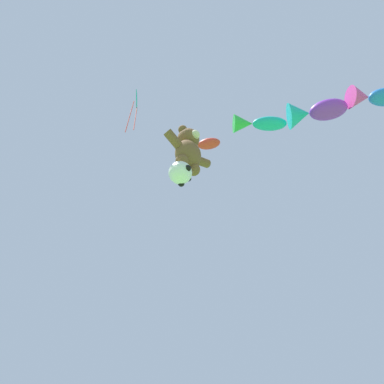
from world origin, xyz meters
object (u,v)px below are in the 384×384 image
Objects in this scene: fish_kite_teal at (256,124)px; fish_kite_violet at (314,112)px; teddy_bear_kite at (188,150)px; fish_kite_crimson at (200,145)px; soccer_ball_kite at (181,173)px; diamond_kite at (136,104)px; fish_kite_cobalt at (373,97)px.

fish_kite_violet reaches higher than fish_kite_teal.
teddy_bear_kite is 1.00× the size of fish_kite_teal.
fish_kite_violet is at bearing -62.86° from fish_kite_crimson.
fish_kite_crimson reaches higher than soccer_ball_kite.
fish_kite_crimson is at bearing 29.53° from teddy_bear_kite.
diamond_kite is (-5.91, 4.94, -0.53)m from fish_kite_violet.
teddy_bear_kite is 4.24m from fish_kite_teal.
teddy_bear_kite is 2.67× the size of soccer_ball_kite.
fish_kite_cobalt is at bearing -59.77° from fish_kite_violet.
fish_kite_violet is 7.72m from diamond_kite.
teddy_bear_kite is at bearing -150.47° from fish_kite_crimson.
fish_kite_violet reaches higher than diamond_kite.
fish_kite_crimson is 0.65× the size of fish_kite_violet.
teddy_bear_kite is at bearing 132.61° from fish_kite_cobalt.
soccer_ball_kite is 4.93m from fish_kite_crimson.
fish_kite_teal reaches higher than fish_kite_crimson.
soccer_ball_kite is at bearing 134.52° from fish_kite_cobalt.
teddy_bear_kite is at bearing -35.02° from diamond_kite.
teddy_bear_kite is 8.51m from fish_kite_cobalt.
teddy_bear_kite is 0.84× the size of fish_kite_violet.
teddy_bear_kite is at bearing 3.15° from soccer_ball_kite.
diamond_kite is at bearing 147.55° from fish_kite_teal.
teddy_bear_kite is 0.99× the size of fish_kite_cobalt.
soccer_ball_kite is 5.60m from fish_kite_teal.
teddy_bear_kite is 6.28m from fish_kite_violet.
fish_kite_crimson is 0.78× the size of fish_kite_teal.
soccer_ball_kite is 9.41m from fish_kite_cobalt.
soccer_ball_kite is 0.37× the size of fish_kite_cobalt.
fish_kite_crimson is 2.73m from fish_kite_teal.
fish_kite_violet is 1.18× the size of fish_kite_cobalt.
fish_kite_violet is 0.89× the size of diamond_kite.
fish_kite_cobalt is (5.69, -5.78, 4.76)m from soccer_ball_kite.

